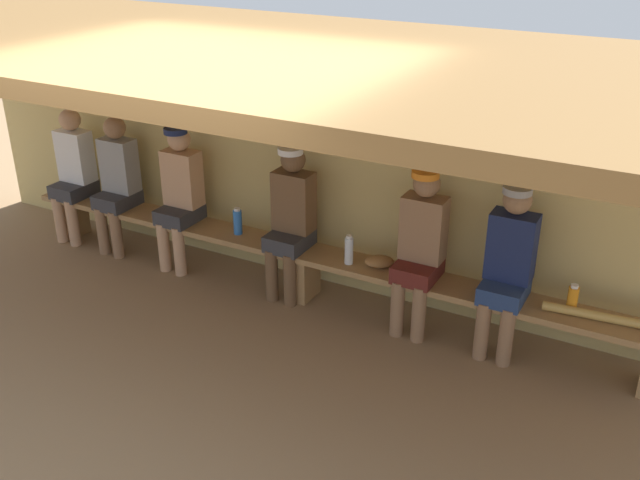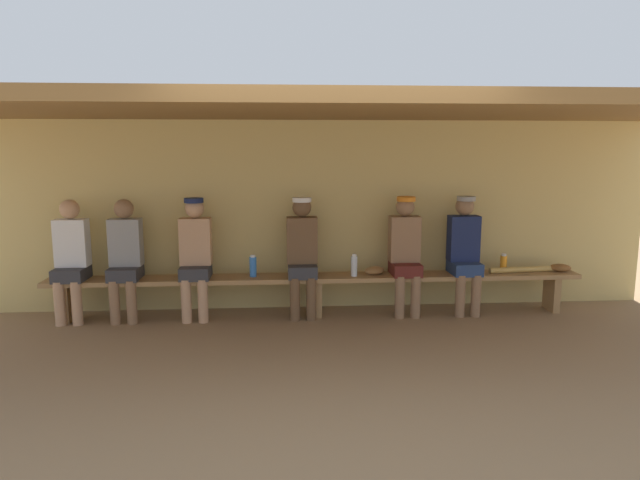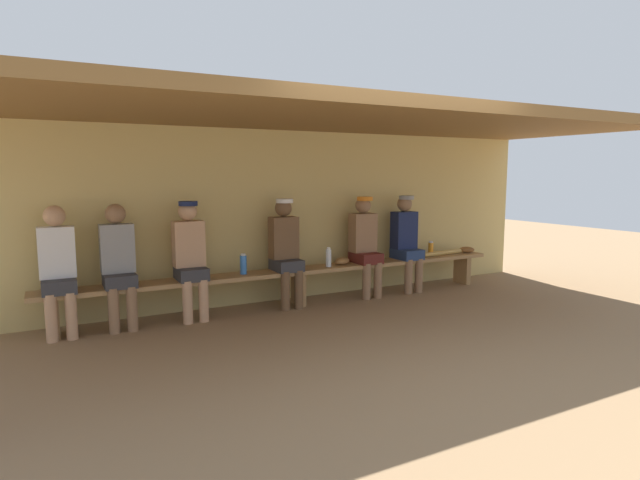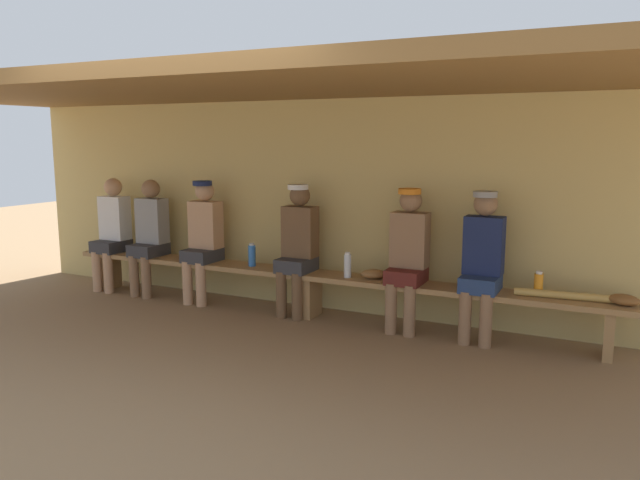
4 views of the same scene
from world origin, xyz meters
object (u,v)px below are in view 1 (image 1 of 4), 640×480
(player_rightmost, at_px, (291,216))
(player_shirtless_tan, at_px, (73,170))
(player_in_red, at_px, (508,263))
(baseball_bat, at_px, (602,317))
(player_middle, at_px, (117,180))
(water_bottle_clear, at_px, (573,298))
(player_near_post, at_px, (180,192))
(player_leftmost, at_px, (420,244))
(water_bottle_blue, at_px, (349,250))
(baseball_glove_dark_brown, at_px, (379,261))
(water_bottle_green, at_px, (238,222))
(bench, at_px, (308,258))

(player_rightmost, height_order, player_shirtless_tan, player_rightmost)
(player_in_red, bearing_deg, baseball_bat, -0.29)
(player_rightmost, distance_m, baseball_bat, 2.58)
(player_middle, relative_size, water_bottle_clear, 6.26)
(player_rightmost, distance_m, player_near_post, 1.18)
(player_leftmost, bearing_deg, water_bottle_blue, -174.93)
(player_leftmost, bearing_deg, baseball_glove_dark_brown, 177.19)
(water_bottle_blue, xyz_separation_m, water_bottle_green, (-1.13, 0.05, -0.00))
(player_leftmost, height_order, water_bottle_clear, player_leftmost)
(player_leftmost, relative_size, player_in_red, 1.00)
(player_rightmost, bearing_deg, player_near_post, 180.00)
(water_bottle_clear, xyz_separation_m, water_bottle_green, (-2.89, -0.04, 0.02))
(bench, bearing_deg, baseball_bat, -0.00)
(water_bottle_blue, bearing_deg, player_middle, 178.83)
(player_rightmost, bearing_deg, bench, -1.19)
(bench, xyz_separation_m, water_bottle_blue, (0.41, -0.05, 0.19))
(player_rightmost, distance_m, water_bottle_clear, 2.35)
(bench, distance_m, water_bottle_blue, 0.45)
(player_shirtless_tan, relative_size, water_bottle_green, 5.41)
(baseball_bat, bearing_deg, player_leftmost, 174.95)
(player_in_red, bearing_deg, water_bottle_blue, -177.66)
(water_bottle_green, bearing_deg, baseball_glove_dark_brown, 0.61)
(water_bottle_blue, bearing_deg, water_bottle_clear, 3.00)
(player_shirtless_tan, distance_m, baseball_bat, 5.09)
(bench, height_order, water_bottle_clear, water_bottle_clear)
(water_bottle_green, distance_m, baseball_glove_dark_brown, 1.38)
(player_in_red, xyz_separation_m, baseball_bat, (0.70, -0.00, -0.25))
(player_rightmost, xyz_separation_m, water_bottle_green, (-0.55, 0.00, -0.17))
(bench, xyz_separation_m, baseball_glove_dark_brown, (0.65, 0.02, 0.12))
(player_middle, relative_size, player_leftmost, 0.99)
(player_near_post, xyz_separation_m, water_bottle_blue, (1.76, -0.05, -0.17))
(player_rightmost, distance_m, player_in_red, 1.86)
(player_rightmost, xyz_separation_m, water_bottle_clear, (2.34, 0.04, -0.19))
(player_middle, xyz_separation_m, player_in_red, (3.80, 0.00, 0.02))
(water_bottle_blue, bearing_deg, player_in_red, 2.34)
(player_in_red, distance_m, water_bottle_green, 2.42)
(water_bottle_blue, height_order, baseball_glove_dark_brown, water_bottle_blue)
(player_in_red, height_order, baseball_bat, player_in_red)
(player_shirtless_tan, height_order, baseball_bat, player_shirtless_tan)
(player_near_post, bearing_deg, player_leftmost, 0.00)
(bench, height_order, player_leftmost, player_leftmost)
(player_shirtless_tan, distance_m, player_in_red, 4.38)
(player_leftmost, relative_size, baseball_bat, 1.63)
(water_bottle_blue, distance_m, water_bottle_clear, 1.76)
(bench, distance_m, player_leftmost, 1.06)
(player_middle, distance_m, player_near_post, 0.76)
(player_in_red, relative_size, baseball_bat, 1.63)
(player_leftmost, bearing_deg, player_shirtless_tan, -179.99)
(player_leftmost, relative_size, baseball_glove_dark_brown, 5.60)
(water_bottle_green, bearing_deg, water_bottle_clear, 0.74)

